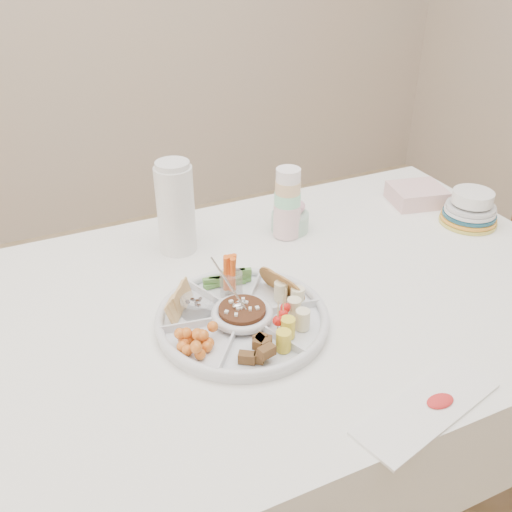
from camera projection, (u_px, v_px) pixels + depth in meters
name	position (u px, v px, depth m)	size (l,w,h in m)	color
floor	(284.00, 488.00, 1.79)	(4.00, 4.00, 0.00)	tan
dining_table	(288.00, 401.00, 1.59)	(1.52, 1.02, 0.76)	white
party_tray	(242.00, 316.00, 1.26)	(0.38, 0.38, 0.04)	silver
bean_dip	(242.00, 314.00, 1.26)	(0.10, 0.10, 0.04)	#35190C
tortillas	(282.00, 285.00, 1.33)	(0.10, 0.10, 0.06)	#925F2A
carrot_cucumber	(228.00, 270.00, 1.35)	(0.11, 0.11, 0.10)	orange
pita_raisins	(186.00, 300.00, 1.28)	(0.10, 0.10, 0.06)	tan
cherries	(198.00, 339.00, 1.18)	(0.11, 0.11, 0.04)	orange
granola_chunks	(259.00, 349.00, 1.15)	(0.09, 0.09, 0.04)	brown
banana_tomato	(301.00, 312.00, 1.22)	(0.10, 0.10, 0.08)	#FDEA8E
cup_stack	(287.00, 202.00, 1.57)	(0.08, 0.08, 0.21)	silver
thermos	(176.00, 207.00, 1.49)	(0.10, 0.10, 0.26)	white
flower_bowl	(290.00, 218.00, 1.63)	(0.11, 0.11, 0.08)	#7EB18B
napkin_stack	(417.00, 195.00, 1.79)	(0.16, 0.14, 0.05)	beige
plate_stack	(471.00, 207.00, 1.66)	(0.17, 0.17, 0.11)	gold
placemat	(427.00, 408.00, 1.06)	(0.32, 0.11, 0.01)	white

